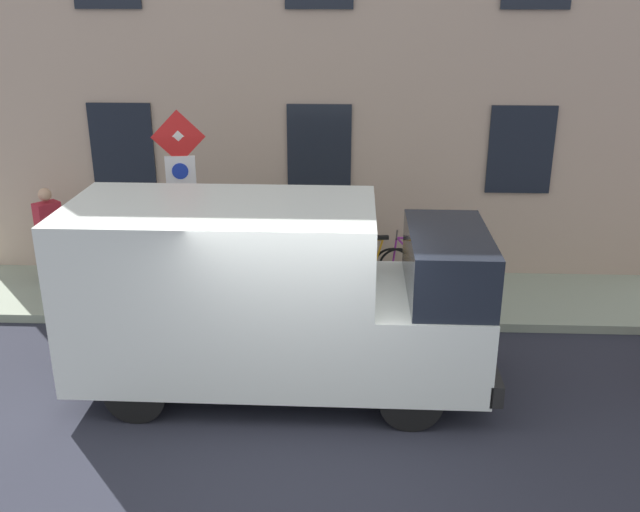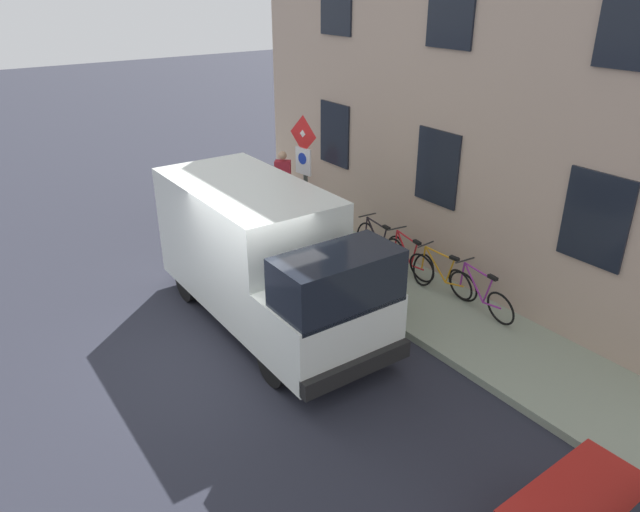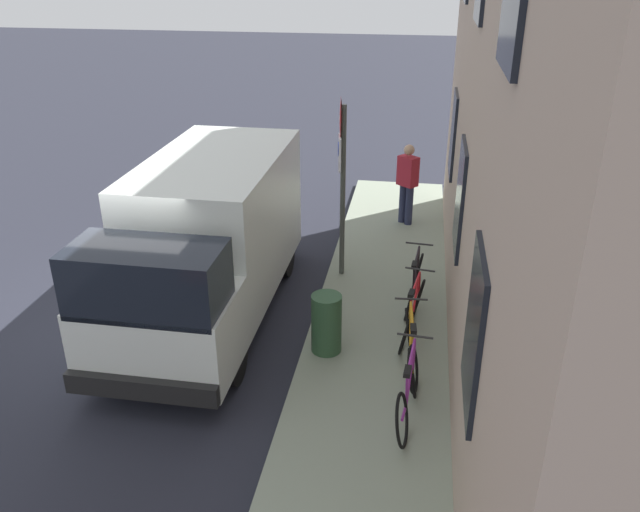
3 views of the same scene
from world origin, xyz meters
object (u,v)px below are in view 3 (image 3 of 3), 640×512
bicycle_red (413,313)px  litter_bin (326,323)px  bicycle_orange (410,348)px  bicycle_black (414,283)px  sign_post_stacked (341,163)px  pedestrian (407,182)px  delivery_van (207,240)px  bicycle_purple (408,390)px

bicycle_red → litter_bin: (-1.22, -0.64, 0.08)m
bicycle_orange → bicycle_black: 1.92m
sign_post_stacked → pedestrian: sign_post_stacked is taller
sign_post_stacked → delivery_van: size_ratio=0.58×
bicycle_black → bicycle_purple: bearing=-175.1°
bicycle_purple → bicycle_black: same height
bicycle_orange → litter_bin: bearing=70.9°
bicycle_purple → pedestrian: (-0.28, 6.38, 0.56)m
bicycle_red → bicycle_purple: bearing=-171.5°
bicycle_black → litter_bin: bearing=147.6°
delivery_van → bicycle_orange: bearing=68.6°
bicycle_orange → delivery_van: bearing=63.7°
bicycle_red → pedestrian: size_ratio=1.00×
sign_post_stacked → bicycle_orange: (1.35, -2.83, -1.71)m
delivery_van → litter_bin: size_ratio=5.94×
sign_post_stacked → bicycle_red: bearing=-54.0°
pedestrian → bicycle_black: bearing=-135.5°
bicycle_red → pedestrian: 4.50m
bicycle_orange → pedestrian: (-0.28, 5.42, 0.56)m
sign_post_stacked → bicycle_black: (1.36, -0.91, -1.71)m
delivery_van → bicycle_purple: size_ratio=3.11×
pedestrian → litter_bin: (-0.94, -5.10, -0.48)m
delivery_van → litter_bin: bearing=64.6°
bicycle_orange → pedestrian: bearing=-1.4°
pedestrian → bicycle_purple: bearing=-137.6°
bicycle_purple → bicycle_black: bearing=5.3°
bicycle_orange → litter_bin: (-1.22, 0.32, 0.08)m
bicycle_purple → bicycle_red: same height
bicycle_orange → bicycle_red: 0.96m
sign_post_stacked → bicycle_purple: sign_post_stacked is taller
delivery_van → bicycle_black: delivery_van is taller
bicycle_purple → bicycle_black: size_ratio=1.00×
bicycle_purple → delivery_van: bearing=60.5°
pedestrian → litter_bin: 5.21m
bicycle_purple → pedestrian: pedestrian is taller
sign_post_stacked → litter_bin: bearing=-86.9°
delivery_van → sign_post_stacked: bearing=128.8°
bicycle_orange → bicycle_red: size_ratio=1.00×
sign_post_stacked → litter_bin: sign_post_stacked is taller
bicycle_orange → bicycle_black: (0.00, 1.92, 0.00)m
bicycle_black → pedestrian: pedestrian is taller
litter_bin → bicycle_black: bearing=52.7°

